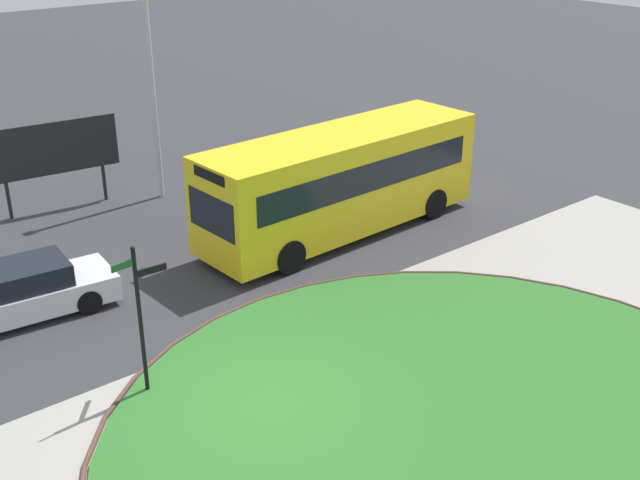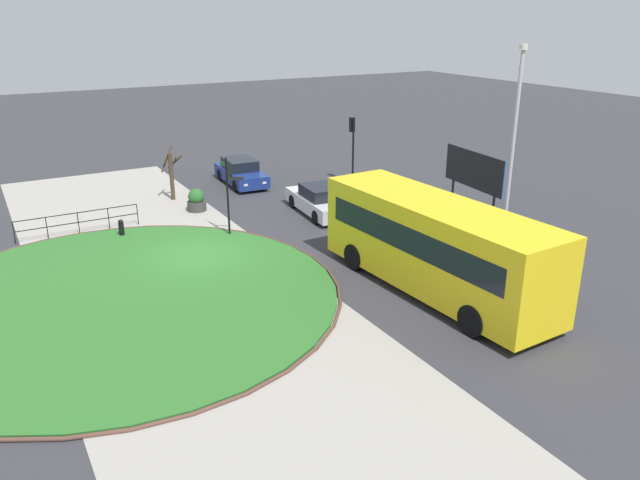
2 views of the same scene
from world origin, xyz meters
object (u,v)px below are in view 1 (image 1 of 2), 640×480
object	(u,v)px
bus_yellow	(341,180)
billboard_left	(52,150)
car_near_lane	(24,293)
lamppost_tall	(152,74)
signpost_directional	(140,310)

from	to	relation	value
bus_yellow	billboard_left	size ratio (longest dim) A/B	2.23
car_near_lane	billboard_left	xyz separation A→B (m)	(3.47, 6.44, 1.42)
bus_yellow	lamppost_tall	xyz separation A→B (m)	(-2.87, 6.28, 2.56)
signpost_directional	billboard_left	size ratio (longest dim) A/B	0.80
bus_yellow	lamppost_tall	bearing A→B (deg)	-68.12
bus_yellow	car_near_lane	distance (m)	9.68
signpost_directional	billboard_left	bearing A→B (deg)	76.98
bus_yellow	billboard_left	distance (m)	9.58
car_near_lane	bus_yellow	bearing A→B (deg)	179.62
signpost_directional	lamppost_tall	bearing A→B (deg)	60.28
bus_yellow	billboard_left	bearing A→B (deg)	-53.09
bus_yellow	car_near_lane	world-z (taller)	bus_yellow
bus_yellow	lamppost_tall	distance (m)	7.36
signpost_directional	lamppost_tall	distance (m)	12.03
signpost_directional	car_near_lane	bearing A→B (deg)	99.79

